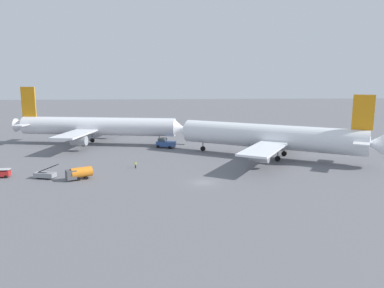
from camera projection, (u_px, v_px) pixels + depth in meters
The scene contains 8 objects.
ground_plane at pixel (203, 183), 67.50m from camera, with size 600.00×600.00×0.00m, color slate.
airliner_at_gate_left at pixel (96, 126), 106.58m from camera, with size 51.73×38.76×17.10m.
airliner_being_pushed at pixel (270, 137), 88.44m from camera, with size 45.63×39.37×15.96m.
pushback_tug at pixel (166, 143), 102.25m from camera, with size 8.12×5.06×3.00m.
gse_belt_loader_portside at pixel (45, 174), 70.21m from camera, with size 5.07×2.78×3.02m.
gse_baggage_cart_near_cluster at pixel (3, 173), 70.96m from camera, with size 2.81×1.71×1.71m.
gse_fuel_bowser_stubby at pixel (79, 173), 69.33m from camera, with size 5.21×3.96×2.40m.
ground_crew_marshaller_foreground at pixel (135, 165), 78.40m from camera, with size 0.36×0.50×1.59m.
Camera 1 is at (-7.22, -64.80, 19.07)m, focal length 33.50 mm.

